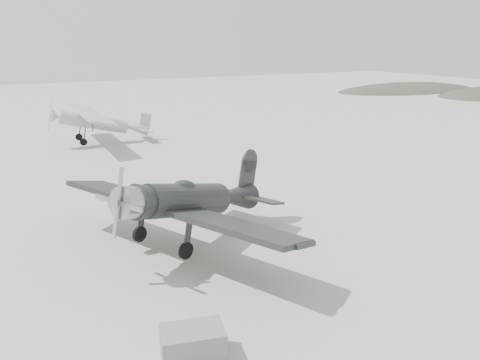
# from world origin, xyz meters

# --- Properties ---
(ground) EXTENTS (160.00, 160.00, 0.00)m
(ground) POSITION_xyz_m (0.00, 0.00, 0.00)
(ground) COLOR gray
(ground) RESTS_ON ground
(hill_northeast) EXTENTS (32.00, 16.00, 5.20)m
(hill_northeast) POSITION_xyz_m (50.00, 40.00, 0.00)
(hill_northeast) COLOR #333D2C
(hill_northeast) RESTS_ON ground
(lowwing_monoplane) EXTENTS (8.03, 10.27, 3.41)m
(lowwing_monoplane) POSITION_xyz_m (-2.84, 1.16, 1.80)
(lowwing_monoplane) COLOR black
(lowwing_monoplane) RESTS_ON ground
(highwing_monoplane) EXTENTS (7.38, 10.33, 2.95)m
(highwing_monoplane) POSITION_xyz_m (-2.14, 21.51, 1.85)
(highwing_monoplane) COLOR #9C9EA1
(highwing_monoplane) RESTS_ON ground
(equipment_block) EXTENTS (1.73, 1.30, 0.77)m
(equipment_block) POSITION_xyz_m (-5.40, -5.05, 0.39)
(equipment_block) COLOR slate
(equipment_block) RESTS_ON ground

